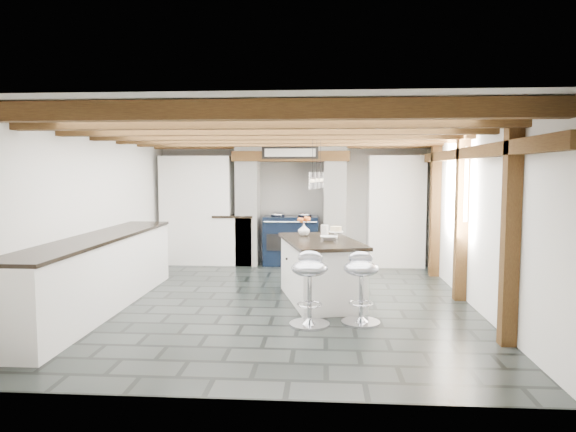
# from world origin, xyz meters

# --- Properties ---
(ground) EXTENTS (6.00, 6.00, 0.00)m
(ground) POSITION_xyz_m (0.00, 0.00, 0.00)
(ground) COLOR black
(ground) RESTS_ON ground
(room_shell) EXTENTS (6.00, 6.03, 6.00)m
(room_shell) POSITION_xyz_m (-0.61, 1.42, 1.07)
(room_shell) COLOR white
(room_shell) RESTS_ON ground
(range_cooker) EXTENTS (1.00, 0.63, 0.99)m
(range_cooker) POSITION_xyz_m (0.00, 2.68, 0.47)
(range_cooker) COLOR black
(range_cooker) RESTS_ON ground
(kitchen_island) EXTENTS (1.25, 1.83, 1.10)m
(kitchen_island) POSITION_xyz_m (0.56, 0.03, 0.42)
(kitchen_island) COLOR white
(kitchen_island) RESTS_ON ground
(bar_stool_near) EXTENTS (0.44, 0.44, 0.81)m
(bar_stool_near) POSITION_xyz_m (1.02, -0.98, 0.51)
(bar_stool_near) COLOR silver
(bar_stool_near) RESTS_ON ground
(bar_stool_far) EXTENTS (0.47, 0.47, 0.83)m
(bar_stool_far) POSITION_xyz_m (0.45, -1.09, 0.52)
(bar_stool_far) COLOR silver
(bar_stool_far) RESTS_ON ground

